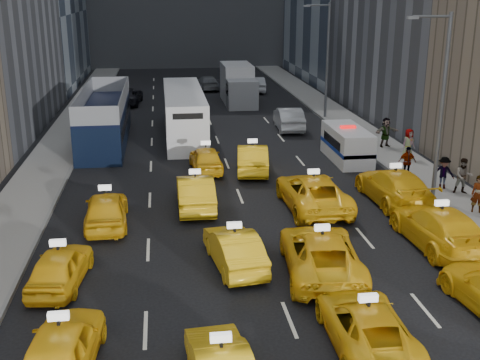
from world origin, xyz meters
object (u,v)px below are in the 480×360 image
object	(u,v)px
double_decker	(105,117)
box_truck	(238,85)
city_bus	(184,113)
pedestrian_0	(478,194)
nypd_van	(347,145)

from	to	relation	value
double_decker	box_truck	size ratio (longest dim) A/B	1.58
city_bus	box_truck	distance (m)	13.37
box_truck	pedestrian_0	distance (m)	30.70
double_decker	pedestrian_0	size ratio (longest dim) A/B	7.06
box_truck	pedestrian_0	world-z (taller)	box_truck
nypd_van	double_decker	world-z (taller)	double_decker
box_truck	double_decker	bearing A→B (deg)	-134.63
city_bus	box_truck	size ratio (longest dim) A/B	1.64
double_decker	box_truck	xyz separation A→B (m)	(10.80, 13.54, -0.07)
box_truck	nypd_van	bearing A→B (deg)	-84.55
city_bus	double_decker	bearing A→B (deg)	-161.79
nypd_van	box_truck	world-z (taller)	box_truck
double_decker	city_bus	distance (m)	5.53
double_decker	box_truck	bearing A→B (deg)	51.02
city_bus	pedestrian_0	world-z (taller)	city_bus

